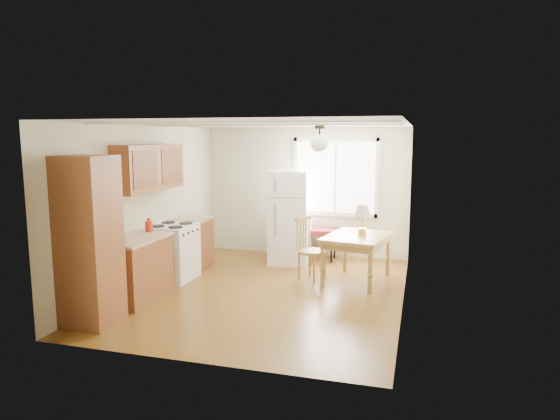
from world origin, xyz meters
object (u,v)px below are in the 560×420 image
at_px(bench, 306,232).
at_px(dining_table, 357,242).
at_px(refrigerator, 290,217).
at_px(chair, 307,244).

height_order(bench, dining_table, dining_table).
height_order(refrigerator, chair, refrigerator).
relative_size(refrigerator, bench, 1.29).
bearing_deg(refrigerator, dining_table, -35.33).
relative_size(refrigerator, chair, 1.70).
xyz_separation_m(dining_table, chair, (-0.80, -0.05, -0.07)).
height_order(refrigerator, bench, refrigerator).
xyz_separation_m(bench, chair, (0.32, -1.26, 0.05)).
relative_size(refrigerator, dining_table, 1.27).
bearing_deg(refrigerator, chair, -62.49).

